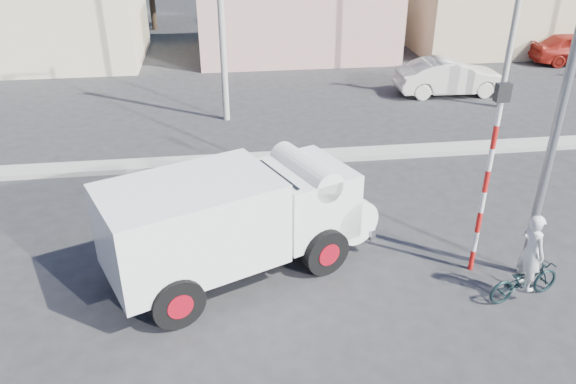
{
  "coord_description": "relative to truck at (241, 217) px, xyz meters",
  "views": [
    {
      "loc": [
        -2.31,
        -8.4,
        7.55
      ],
      "look_at": [
        -0.77,
        3.34,
        1.3
      ],
      "focal_mm": 35.0,
      "sensor_mm": 36.0,
      "label": 1
    }
  ],
  "objects": [
    {
      "name": "ground_plane",
      "position": [
        1.95,
        -2.19,
        -1.36
      ],
      "size": [
        120.0,
        120.0,
        0.0
      ],
      "primitive_type": "plane",
      "color": "#262729",
      "rests_on": "ground"
    },
    {
      "name": "median",
      "position": [
        1.95,
        5.81,
        -1.28
      ],
      "size": [
        40.0,
        0.8,
        0.16
      ],
      "primitive_type": "cube",
      "color": "#99968E",
      "rests_on": "ground"
    },
    {
      "name": "truck",
      "position": [
        0.0,
        0.0,
        0.0
      ],
      "size": [
        6.3,
        4.3,
        2.46
      ],
      "rotation": [
        0.0,
        0.0,
        0.41
      ],
      "color": "black",
      "rests_on": "ground"
    },
    {
      "name": "bicycle",
      "position": [
        5.79,
        -1.8,
        -0.92
      ],
      "size": [
        1.78,
        0.96,
        0.89
      ],
      "primitive_type": "imported",
      "rotation": [
        0.0,
        0.0,
        1.8
      ],
      "color": "black",
      "rests_on": "ground"
    },
    {
      "name": "cyclist",
      "position": [
        5.79,
        -1.8,
        -0.51
      ],
      "size": [
        0.54,
        0.7,
        1.71
      ],
      "primitive_type": "imported",
      "rotation": [
        0.0,
        0.0,
        1.8
      ],
      "color": "silver",
      "rests_on": "ground"
    },
    {
      "name": "car_cream",
      "position": [
        9.52,
        11.69,
        -0.61
      ],
      "size": [
        4.61,
        1.71,
        1.51
      ],
      "primitive_type": "imported",
      "rotation": [
        0.0,
        0.0,
        1.55
      ],
      "color": "silver",
      "rests_on": "ground"
    },
    {
      "name": "traffic_pole",
      "position": [
        5.15,
        -0.69,
        1.23
      ],
      "size": [
        0.28,
        0.18,
        4.36
      ],
      "color": "red",
      "rests_on": "ground"
    },
    {
      "name": "streetlight",
      "position": [
        6.09,
        -0.99,
        3.6
      ],
      "size": [
        2.34,
        0.22,
        9.0
      ],
      "color": "slate",
      "rests_on": "ground"
    },
    {
      "name": "building_row",
      "position": [
        3.05,
        19.81,
        0.77
      ],
      "size": [
        37.8,
        7.3,
        4.44
      ],
      "color": "beige",
      "rests_on": "ground"
    },
    {
      "name": "utility_poles",
      "position": [
        5.2,
        9.81,
        2.71
      ],
      "size": [
        35.4,
        0.24,
        8.0
      ],
      "color": "#99968E",
      "rests_on": "ground"
    }
  ]
}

